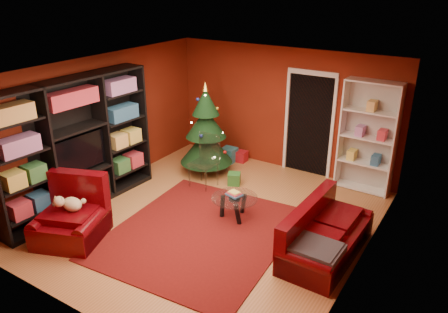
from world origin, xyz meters
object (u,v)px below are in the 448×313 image
Objects in this scene: gift_box_teal at (229,155)px; white_bookshelf at (368,138)px; gift_box_red at (241,156)px; coffee_table at (234,207)px; acrylic_chair at (203,164)px; gift_box_green at (234,179)px; dog at (72,204)px; armchair at (69,217)px; christmas_tree at (206,130)px; rug at (200,233)px; sofa at (328,231)px; media_unit at (76,146)px.

gift_box_teal is 0.14× the size of white_bookshelf.
coffee_table is at bearing -62.49° from gift_box_red.
gift_box_green is at bearing 41.37° from acrylic_chair.
gift_box_teal is 4.02m from dog.
christmas_tree is at bearing 63.18° from armchair.
rug is 3.67m from white_bookshelf.
gift_box_red is at bearing 52.08° from sofa.
christmas_tree is 1.86× the size of armchair.
christmas_tree reaches higher than acrylic_chair.
acrylic_chair is at bearing 122.89° from rug.
gift_box_green is (1.89, 2.23, -1.06)m from media_unit.
rug is 3.27× the size of acrylic_chair.
armchair is 0.21m from dog.
armchair is at bearing -103.30° from acrylic_chair.
sofa is at bearing 5.33° from dog.
armchair is 1.11× the size of acrylic_chair.
acrylic_chair is at bearing -80.08° from gift_box_teal.
coffee_table reaches higher than gift_box_teal.
gift_box_green is at bearing 63.54° from sofa.
armchair reaches higher than sofa.
armchair reaches higher than gift_box_green.
media_unit is at bearing -157.01° from coffee_table.
sofa is (3.55, 1.74, -0.22)m from dog.
media_unit is 2.42m from acrylic_chair.
armchair is at bearing -110.69° from gift_box_green.
gift_box_green is 0.60× the size of dog.
gift_box_green is 0.72m from acrylic_chair.
sofa is at bearing -35.64° from gift_box_teal.
media_unit is 3.22× the size of acrylic_chair.
armchair reaches higher than dog.
rug is 3.10m from gift_box_red.
gift_box_teal is at bearing 72.54° from media_unit.
white_bookshelf is 2.33× the size of acrylic_chair.
sofa is at bearing -15.99° from acrylic_chair.
gift_box_green is 1.33m from coffee_table.
armchair reaches higher than gift_box_red.
gift_box_red is (0.24, 0.15, -0.04)m from gift_box_teal.
christmas_tree is (1.07, 2.44, -0.22)m from media_unit.
armchair is at bearing -47.27° from media_unit.
gift_box_teal is (0.11, 0.74, -0.80)m from christmas_tree.
armchair is (-0.46, -4.04, 0.25)m from gift_box_teal.
dog is (0.75, -0.80, -0.56)m from media_unit.
acrylic_chair reaches higher than gift_box_green.
gift_box_green is 1.00× the size of gift_box_red.
media_unit reaches higher than gift_box_green.
rug is 2.66m from media_unit.
coffee_table is 0.83× the size of acrylic_chair.
media_unit is 3.11m from gift_box_green.
armchair is at bearing 118.46° from sofa.
coffee_table is at bearing 86.65° from sofa.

